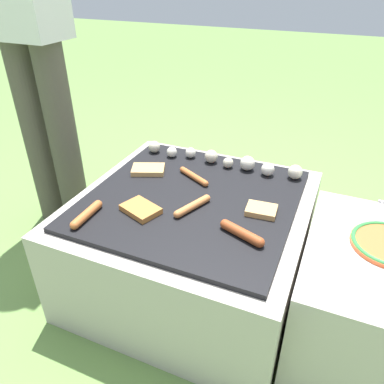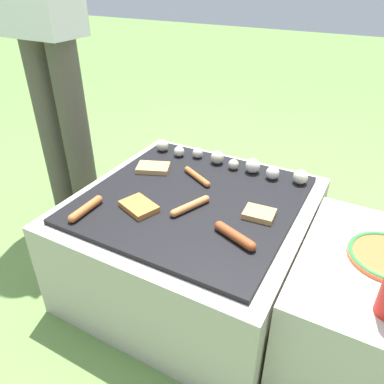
# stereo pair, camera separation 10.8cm
# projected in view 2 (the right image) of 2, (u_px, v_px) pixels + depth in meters

# --- Properties ---
(ground_plane) EXTENTS (14.00, 14.00, 0.00)m
(ground_plane) POSITION_uv_depth(u_px,v_px,m) (192.00, 281.00, 1.57)
(ground_plane) COLOR #608442
(grill) EXTENTS (0.82, 0.82, 0.42)m
(grill) POSITION_uv_depth(u_px,v_px,m) (192.00, 242.00, 1.46)
(grill) COLOR #B2AA9E
(grill) RESTS_ON ground_plane
(side_ledge) EXTENTS (0.46, 0.58, 0.42)m
(side_ledge) POSITION_uv_depth(u_px,v_px,m) (367.00, 317.00, 1.15)
(side_ledge) COLOR #B2AA9E
(side_ledge) RESTS_ON ground_plane
(sausage_front_center) EXTENTS (0.16, 0.08, 0.03)m
(sausage_front_center) POSITION_uv_depth(u_px,v_px,m) (235.00, 236.00, 1.13)
(sausage_front_center) COLOR #93421E
(sausage_front_center) RESTS_ON grill
(sausage_front_left) EXTENTS (0.15, 0.09, 0.02)m
(sausage_front_left) POSITION_uv_depth(u_px,v_px,m) (197.00, 176.00, 1.46)
(sausage_front_left) COLOR #B7602D
(sausage_front_left) RESTS_ON grill
(sausage_back_left) EXTENTS (0.08, 0.16, 0.03)m
(sausage_back_left) POSITION_uv_depth(u_px,v_px,m) (190.00, 206.00, 1.28)
(sausage_back_left) COLOR #C6753D
(sausage_back_left) RESTS_ON grill
(sausage_mid_left) EXTENTS (0.03, 0.16, 0.03)m
(sausage_mid_left) POSITION_uv_depth(u_px,v_px,m) (86.00, 209.00, 1.26)
(sausage_mid_left) COLOR #B7602D
(sausage_mid_left) RESTS_ON grill
(bread_slice_right) EXTENTS (0.11, 0.09, 0.02)m
(bread_slice_right) POSITION_uv_depth(u_px,v_px,m) (260.00, 213.00, 1.24)
(bread_slice_right) COLOR tan
(bread_slice_right) RESTS_ON grill
(bread_slice_center) EXTENTS (0.15, 0.13, 0.02)m
(bread_slice_center) POSITION_uv_depth(u_px,v_px,m) (139.00, 206.00, 1.28)
(bread_slice_center) COLOR #B27033
(bread_slice_center) RESTS_ON grill
(bread_slice_left) EXTENTS (0.15, 0.13, 0.02)m
(bread_slice_left) POSITION_uv_depth(u_px,v_px,m) (153.00, 168.00, 1.52)
(bread_slice_left) COLOR tan
(bread_slice_left) RESTS_ON grill
(mushroom_row) EXTENTS (0.67, 0.07, 0.06)m
(mushroom_row) POSITION_uv_depth(u_px,v_px,m) (232.00, 162.00, 1.53)
(mushroom_row) COLOR beige
(mushroom_row) RESTS_ON grill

